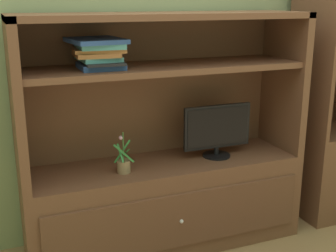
{
  "coord_description": "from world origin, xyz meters",
  "views": [
    {
      "loc": [
        -0.97,
        -2.07,
        1.56
      ],
      "look_at": [
        0.0,
        0.35,
        0.82
      ],
      "focal_mm": 47.91,
      "sensor_mm": 36.0,
      "label": 1
    }
  ],
  "objects_px": {
    "magazine_stack": "(98,52)",
    "bookshelf_tall": "(329,137)",
    "potted_plant": "(124,165)",
    "upright_book_row": "(331,38)",
    "media_console": "(165,176)",
    "tv_monitor": "(217,130)"
  },
  "relations": [
    {
      "from": "media_console",
      "to": "tv_monitor",
      "type": "xyz_separation_m",
      "value": [
        0.35,
        -0.03,
        0.28
      ]
    },
    {
      "from": "media_console",
      "to": "tv_monitor",
      "type": "distance_m",
      "value": 0.45
    },
    {
      "from": "potted_plant",
      "to": "upright_book_row",
      "type": "distance_m",
      "value": 1.66
    },
    {
      "from": "media_console",
      "to": "potted_plant",
      "type": "height_order",
      "value": "media_console"
    },
    {
      "from": "magazine_stack",
      "to": "bookshelf_tall",
      "type": "distance_m",
      "value": 1.84
    },
    {
      "from": "media_console",
      "to": "bookshelf_tall",
      "type": "relative_size",
      "value": 0.97
    },
    {
      "from": "tv_monitor",
      "to": "potted_plant",
      "type": "xyz_separation_m",
      "value": [
        -0.64,
        -0.05,
        -0.13
      ]
    },
    {
      "from": "upright_book_row",
      "to": "bookshelf_tall",
      "type": "bearing_deg",
      "value": 7.37
    },
    {
      "from": "bookshelf_tall",
      "to": "upright_book_row",
      "type": "relative_size",
      "value": 6.48
    },
    {
      "from": "potted_plant",
      "to": "media_console",
      "type": "bearing_deg",
      "value": 15.38
    },
    {
      "from": "media_console",
      "to": "bookshelf_tall",
      "type": "height_order",
      "value": "bookshelf_tall"
    },
    {
      "from": "potted_plant",
      "to": "upright_book_row",
      "type": "relative_size",
      "value": 0.89
    },
    {
      "from": "tv_monitor",
      "to": "magazine_stack",
      "type": "distance_m",
      "value": 0.92
    },
    {
      "from": "bookshelf_tall",
      "to": "tv_monitor",
      "type": "bearing_deg",
      "value": -177.8
    },
    {
      "from": "tv_monitor",
      "to": "bookshelf_tall",
      "type": "xyz_separation_m",
      "value": [
        0.95,
        0.04,
        -0.17
      ]
    },
    {
      "from": "potted_plant",
      "to": "upright_book_row",
      "type": "xyz_separation_m",
      "value": [
        1.51,
        0.07,
        0.69
      ]
    },
    {
      "from": "bookshelf_tall",
      "to": "upright_book_row",
      "type": "height_order",
      "value": "bookshelf_tall"
    },
    {
      "from": "potted_plant",
      "to": "magazine_stack",
      "type": "relative_size",
      "value": 0.7
    },
    {
      "from": "magazine_stack",
      "to": "upright_book_row",
      "type": "bearing_deg",
      "value": 0.07
    },
    {
      "from": "media_console",
      "to": "upright_book_row",
      "type": "xyz_separation_m",
      "value": [
        1.22,
        -0.01,
        0.83
      ]
    },
    {
      "from": "potted_plant",
      "to": "magazine_stack",
      "type": "distance_m",
      "value": 0.67
    },
    {
      "from": "media_console",
      "to": "bookshelf_tall",
      "type": "distance_m",
      "value": 1.31
    }
  ]
}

